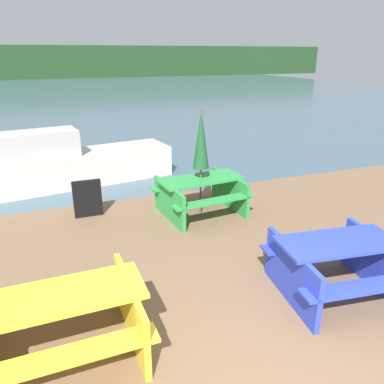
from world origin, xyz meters
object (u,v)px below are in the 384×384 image
Objects in this scene: picnic_table_blue at (336,262)px; boat at (63,164)px; signboard at (88,199)px; picnic_table_green at (201,192)px; umbrella_darkgreen at (201,140)px; picnic_table_yellow at (59,319)px.

picnic_table_blue is 6.75m from boat.
picnic_table_blue is 4.73m from signboard.
signboard is at bearing 162.76° from picnic_table_green.
signboard is (-2.14, 0.67, -0.08)m from picnic_table_green.
umbrella_darkgreen reaches higher than picnic_table_blue.
picnic_table_yellow is 4.15m from picnic_table_green.
picnic_table_blue reaches higher than picnic_table_green.
picnic_table_blue is 0.83× the size of umbrella_darkgreen.
picnic_table_blue is 0.34× the size of boat.
picnic_table_yellow reaches higher than picnic_table_green.
signboard is at bearing 162.76° from umbrella_darkgreen.
boat reaches higher than picnic_table_green.
umbrella_darkgreen reaches higher than picnic_table_green.
picnic_table_blue is at bearing -71.13° from boat.
picnic_table_yellow is at bearing -102.17° from boat.
picnic_table_blue is 3.22m from picnic_table_green.
boat is at bearing 130.88° from umbrella_darkgreen.
picnic_table_yellow is at bearing 177.67° from picnic_table_blue.
signboard is (-2.14, 0.67, -1.14)m from umbrella_darkgreen.
picnic_table_yellow is at bearing -100.80° from signboard.
umbrella_darkgreen is at bearing 46.68° from picnic_table_yellow.
picnic_table_blue reaches higher than picnic_table_yellow.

